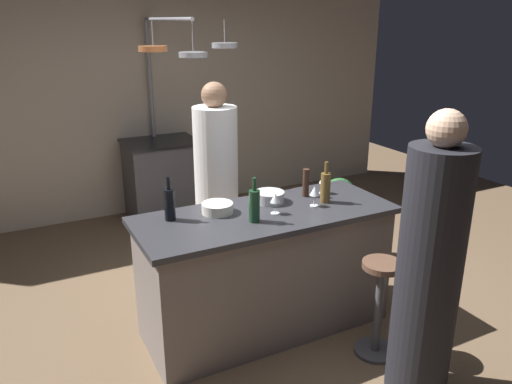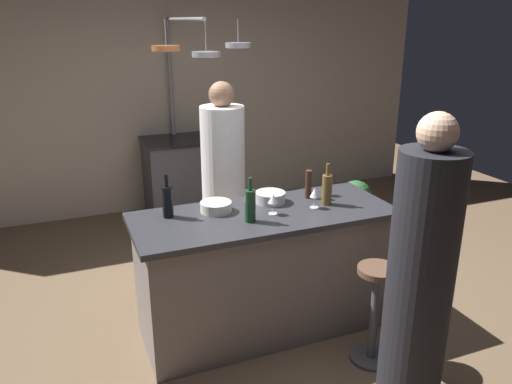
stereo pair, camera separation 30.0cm
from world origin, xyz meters
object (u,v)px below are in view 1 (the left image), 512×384
stove_range (163,179)px  wine_bottle_green (254,205)px  chef (217,193)px  guest_right (429,272)px  wine_glass_by_chef (324,180)px  mixing_bowl_ceramic (217,208)px  bar_stool_right (379,304)px  wine_bottle_dark (170,204)px  wine_bottle_amber (325,187)px  pepper_mill (306,183)px  potted_plant (339,198)px  wine_glass_near_left_guest (275,199)px  mixing_bowl_steel (269,197)px  wine_glass_near_right_guest (315,192)px

stove_range → wine_bottle_green: size_ratio=2.99×
chef → wine_bottle_green: (-0.13, -0.95, 0.23)m
guest_right → wine_glass_by_chef: bearing=86.7°
stove_range → mixing_bowl_ceramic: 2.38m
bar_stool_right → stove_range: bearing=99.5°
chef → wine_bottle_dark: size_ratio=5.71×
guest_right → wine_bottle_amber: 1.01m
pepper_mill → bar_stool_right: bearing=-82.8°
potted_plant → wine_bottle_green: wine_bottle_green is taller
wine_bottle_dark → wine_bottle_amber: (1.10, -0.18, 0.00)m
stove_range → wine_glass_near_left_guest: (0.04, -2.50, 0.56)m
stove_range → potted_plant: bearing=-33.2°
wine_glass_by_chef → wine_bottle_amber: bearing=-120.5°
guest_right → wine_glass_by_chef: size_ratio=11.78×
wine_glass_near_left_guest → wine_bottle_dark: bearing=161.9°
wine_bottle_green → mixing_bowl_steel: wine_bottle_green is taller
wine_bottle_dark → mixing_bowl_ceramic: wine_bottle_dark is taller
stove_range → chef: chef is taller
wine_bottle_green → wine_glass_near_right_guest: (0.50, 0.06, -0.01)m
mixing_bowl_ceramic → wine_glass_near_left_guest: bearing=-29.3°
wine_bottle_dark → wine_glass_near_right_guest: 1.01m
potted_plant → mixing_bowl_steel: (-1.53, -1.20, 0.64)m
pepper_mill → mixing_bowl_steel: size_ratio=0.96×
stove_range → potted_plant: 1.98m
bar_stool_right → pepper_mill: size_ratio=3.24×
potted_plant → mixing_bowl_ceramic: mixing_bowl_ceramic is taller
mixing_bowl_ceramic → mixing_bowl_steel: 0.42m
wine_glass_near_right_guest → wine_glass_by_chef: bearing=43.2°
stove_range → wine_bottle_green: (-0.15, -2.56, 0.57)m
wine_bottle_dark → wine_glass_near_right_guest: size_ratio=2.03×
wine_bottle_dark → potted_plant: bearing=27.9°
potted_plant → wine_glass_near_right_guest: size_ratio=3.56×
wine_glass_by_chef → wine_glass_near_left_guest: bearing=-159.1°
guest_right → bar_stool_right: bearing=88.7°
wine_bottle_amber → mixing_bowl_ceramic: wine_bottle_amber is taller
bar_stool_right → mixing_bowl_steel: 1.05m
pepper_mill → wine_bottle_green: bearing=-154.7°
mixing_bowl_ceramic → mixing_bowl_steel: mixing_bowl_steel is taller
wine_glass_near_right_guest → mixing_bowl_ceramic: (-0.66, 0.19, -0.07)m
chef → bar_stool_right: (0.53, -1.46, -0.41)m
stove_range → wine_glass_by_chef: wine_glass_by_chef is taller
guest_right → wine_bottle_amber: bearing=91.9°
stove_range → mixing_bowl_steel: size_ratio=4.06×
stove_range → bar_stool_right: size_ratio=1.31×
potted_plant → wine_bottle_dark: bearing=-152.1°
chef → wine_glass_near_right_guest: size_ratio=11.60×
potted_plant → wine_bottle_green: size_ratio=1.75×
wine_glass_near_right_guest → mixing_bowl_steel: bearing=137.6°
wine_bottle_green → guest_right: bearing=-53.8°
potted_plant → wine_bottle_dark: wine_bottle_dark is taller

